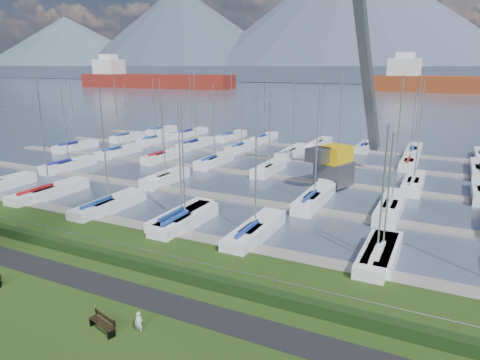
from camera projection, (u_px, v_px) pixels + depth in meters
The scene contains 13 objects.
path at pixel (124, 291), 24.46m from camera, with size 160.00×2.00×0.04m, color black.
water at pixel (426, 88), 252.30m from camera, with size 800.00×540.00×0.20m, color #465166.
hedge at pixel (152, 267), 26.62m from camera, with size 80.00×0.70×0.70m, color black.
fence at pixel (155, 252), 26.74m from camera, with size 0.04×0.04×80.00m, color gray.
foothill at pixel (433, 75), 311.25m from camera, with size 900.00×80.00×12.00m, color #3F475D.
mountains at pixel (453, 24), 362.18m from camera, with size 1190.00×360.00×115.00m.
docks at pixel (293, 179), 49.63m from camera, with size 90.00×41.60×0.25m.
bench_right at pixel (103, 323), 20.72m from camera, with size 1.85×0.87×0.85m.
person at pixel (139, 321), 20.64m from camera, with size 0.43×0.28×1.18m, color silver.
crane at pixel (343, 134), 46.15m from camera, with size 5.71×13.48×22.35m.
cargo_ship_west at pixel (150, 81), 251.59m from camera, with size 95.03×25.10×21.50m.
cargo_ship_mid at pixel (466, 85), 204.01m from camera, with size 97.01×28.71×21.50m.
sailboat_fleet at pixel (292, 128), 50.75m from camera, with size 74.79×49.02×13.64m.
Camera 1 is at (15.68, -19.75, 12.51)m, focal length 32.00 mm.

